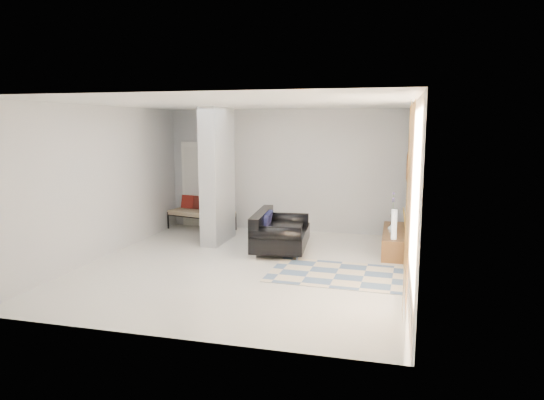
# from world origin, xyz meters

# --- Properties ---
(floor) EXTENTS (6.00, 6.00, 0.00)m
(floor) POSITION_xyz_m (0.00, 0.00, 0.00)
(floor) COLOR white
(floor) RESTS_ON ground
(ceiling) EXTENTS (6.00, 6.00, 0.00)m
(ceiling) POSITION_xyz_m (0.00, 0.00, 2.80)
(ceiling) COLOR white
(ceiling) RESTS_ON wall_back
(wall_back) EXTENTS (6.00, 0.00, 6.00)m
(wall_back) POSITION_xyz_m (0.00, 3.00, 1.40)
(wall_back) COLOR #B4B7B9
(wall_back) RESTS_ON ground
(wall_front) EXTENTS (6.00, 0.00, 6.00)m
(wall_front) POSITION_xyz_m (0.00, -3.00, 1.40)
(wall_front) COLOR #B4B7B9
(wall_front) RESTS_ON ground
(wall_left) EXTENTS (0.00, 6.00, 6.00)m
(wall_left) POSITION_xyz_m (-2.75, 0.00, 1.40)
(wall_left) COLOR #B4B7B9
(wall_left) RESTS_ON ground
(wall_right) EXTENTS (0.00, 6.00, 6.00)m
(wall_right) POSITION_xyz_m (2.75, 0.00, 1.40)
(wall_right) COLOR #B4B7B9
(wall_right) RESTS_ON ground
(partition_column) EXTENTS (0.35, 1.20, 2.80)m
(partition_column) POSITION_xyz_m (-1.10, 1.60, 1.40)
(partition_column) COLOR #9DA1A4
(partition_column) RESTS_ON floor
(hallway_door) EXTENTS (0.85, 0.06, 2.04)m
(hallway_door) POSITION_xyz_m (-2.10, 2.96, 1.02)
(hallway_door) COLOR silver
(hallway_door) RESTS_ON floor
(curtain) EXTENTS (0.00, 2.55, 2.55)m
(curtain) POSITION_xyz_m (2.67, -1.15, 1.45)
(curtain) COLOR #FFAE43
(curtain) RESTS_ON wall_right
(wall_art) EXTENTS (0.04, 0.45, 0.55)m
(wall_art) POSITION_xyz_m (2.72, 1.70, 1.65)
(wall_art) COLOR #3C1A10
(wall_art) RESTS_ON wall_right
(media_console) EXTENTS (0.45, 1.86, 0.80)m
(media_console) POSITION_xyz_m (2.52, 1.70, 0.20)
(media_console) COLOR brown
(media_console) RESTS_ON floor
(loveseat) EXTENTS (1.13, 1.76, 0.76)m
(loveseat) POSITION_xyz_m (0.29, 1.19, 0.35)
(loveseat) COLOR silver
(loveseat) RESTS_ON floor
(daybed) EXTENTS (1.64, 0.98, 0.77)m
(daybed) POSITION_xyz_m (-1.92, 2.64, 0.43)
(daybed) COLOR black
(daybed) RESTS_ON floor
(area_rug) EXTENTS (2.24, 1.54, 0.01)m
(area_rug) POSITION_xyz_m (1.60, -0.11, 0.01)
(area_rug) COLOR #C6B797
(area_rug) RESTS_ON floor
(cylinder_lamp) EXTENTS (0.10, 0.10, 0.54)m
(cylinder_lamp) POSITION_xyz_m (2.50, 0.98, 0.67)
(cylinder_lamp) COLOR silver
(cylinder_lamp) RESTS_ON media_console
(bronze_figurine) EXTENTS (0.13, 0.13, 0.26)m
(bronze_figurine) POSITION_xyz_m (2.47, 2.15, 0.53)
(bronze_figurine) COLOR #322316
(bronze_figurine) RESTS_ON media_console
(vase) EXTENTS (0.18, 0.18, 0.18)m
(vase) POSITION_xyz_m (2.47, 1.58, 0.49)
(vase) COLOR white
(vase) RESTS_ON media_console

